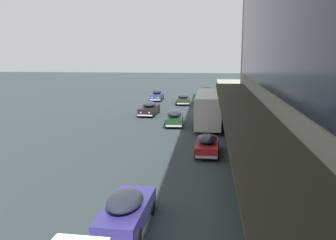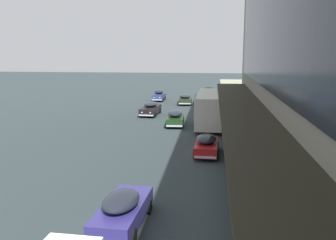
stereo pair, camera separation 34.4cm
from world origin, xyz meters
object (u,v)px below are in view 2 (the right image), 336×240
sedan_second_near (208,91)px  sedan_lead_mid (151,108)px  fire_hydrant (267,213)px  pedestrian_at_kerb (285,184)px  transit_bus_kerbside_front (209,107)px  sedan_trailing_near (185,99)px  sedan_oncoming_rear (207,145)px  sedan_oncoming_front (175,118)px  sedan_second_mid (122,210)px  sedan_far_back (159,95)px

sedan_second_near → sedan_lead_mid: (-6.56, -20.44, -0.00)m
fire_hydrant → pedestrian_at_kerb: bearing=61.0°
transit_bus_kerbside_front → sedan_second_near: (-0.43, 26.10, -1.14)m
sedan_lead_mid → pedestrian_at_kerb: size_ratio=2.70×
transit_bus_kerbside_front → sedan_trailing_near: (-3.61, 15.50, -1.20)m
sedan_oncoming_rear → sedan_oncoming_front: bearing=107.7°
sedan_oncoming_front → sedan_lead_mid: 6.94m
sedan_oncoming_front → sedan_second_near: sedan_oncoming_front is taller
sedan_second_mid → sedan_lead_mid: 28.74m
sedan_second_near → transit_bus_kerbside_front: bearing=-89.1°
fire_hydrant → sedan_lead_mid: bearing=109.6°
sedan_far_back → sedan_trailing_near: bearing=-37.3°
sedan_second_near → fire_hydrant: (3.25, -47.93, -0.28)m
sedan_second_near → sedan_oncoming_rear: (0.38, -37.00, -0.02)m
sedan_lead_mid → pedestrian_at_kerb: bearing=-66.9°
sedan_far_back → pedestrian_at_kerb: 40.38m
sedan_second_near → fire_hydrant: bearing=-86.1°
sedan_second_near → sedan_far_back: bearing=-135.4°
sedan_second_mid → pedestrian_at_kerb: bearing=22.2°
sedan_oncoming_rear → sedan_second_near: bearing=90.6°
transit_bus_kerbside_front → sedan_second_near: 26.13m
sedan_far_back → sedan_lead_mid: sedan_far_back is taller
sedan_trailing_near → fire_hydrant: 37.88m
sedan_oncoming_rear → sedan_lead_mid: sedan_lead_mid is taller
sedan_oncoming_rear → fire_hydrant: 11.30m
sedan_lead_mid → fire_hydrant: (9.81, -27.49, -0.28)m
sedan_second_near → pedestrian_at_kerb: size_ratio=2.64×
sedan_trailing_near → sedan_second_near: size_ratio=1.04×
sedan_second_near → pedestrian_at_kerb: pedestrian_at_kerb is taller
transit_bus_kerbside_front → sedan_trailing_near: size_ratio=1.95×
transit_bus_kerbside_front → sedan_lead_mid: (-6.98, 5.66, -1.14)m
pedestrian_at_kerb → sedan_oncoming_rear: bearing=113.9°
sedan_lead_mid → pedestrian_at_kerb: (10.90, -25.52, 0.41)m
pedestrian_at_kerb → fire_hydrant: bearing=-119.0°
sedan_far_back → sedan_oncoming_rear: (7.83, -29.66, -0.06)m
sedan_second_mid → pedestrian_at_kerb: pedestrian_at_kerb is taller
transit_bus_kerbside_front → sedan_second_near: bearing=90.9°
sedan_oncoming_front → sedan_second_mid: (-0.01, -22.56, -0.01)m
sedan_oncoming_rear → fire_hydrant: bearing=-75.2°
transit_bus_kerbside_front → sedan_far_back: (-7.88, 18.75, -1.11)m
pedestrian_at_kerb → sedan_oncoming_front: bearing=110.6°
transit_bus_kerbside_front → sedan_second_near: transit_bus_kerbside_front is taller
sedan_oncoming_front → sedan_oncoming_rear: (3.38, -10.60, -0.03)m
sedan_far_back → sedan_second_mid: sedan_far_back is taller
sedan_trailing_near → sedan_second_mid: bearing=-89.7°
sedan_oncoming_rear → fire_hydrant: size_ratio=6.28×
sedan_far_back → sedan_trailing_near: size_ratio=0.84×
sedan_far_back → sedan_oncoming_rear: size_ratio=0.98×
sedan_second_mid → fire_hydrant: 6.36m
sedan_far_back → pedestrian_at_kerb: (11.80, -38.62, 0.37)m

